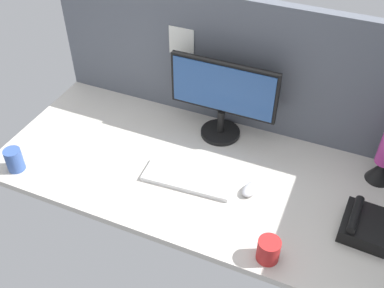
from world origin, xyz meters
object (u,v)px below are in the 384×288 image
Objects in this scene: mug_ceramic_blue at (14,160)px; desk_phone at (365,225)px; mug_red_plastic at (268,250)px; monitor at (223,95)px; mouse at (251,189)px; keyboard at (188,179)px.

mug_ceramic_blue is 0.51× the size of desk_phone.
monitor is at bearing 124.02° from mug_red_plastic.
mouse is 1.08× the size of mug_red_plastic.
mouse is 0.95× the size of mug_ceramic_blue.
keyboard is at bearing -178.43° from desk_phone.
mug_ceramic_blue is at bearing 179.30° from mug_red_plastic.
desk_phone reaches higher than keyboard.
mug_ceramic_blue is (-69.28, -22.09, 4.05)cm from keyboard.
mug_red_plastic is at bearing -45.90° from mouse.
monitor is 5.38× the size of mug_red_plastic.
keyboard is 3.85× the size of mouse.
keyboard is at bearing -92.39° from monitor.
mouse is at bearing -51.26° from monitor.
mug_red_plastic is 0.88× the size of mug_ceramic_blue.
mug_ceramic_blue is at bearing -148.64° from mouse.
mouse is at bearing 177.05° from desk_phone.
monitor is at bearing 38.49° from mug_ceramic_blue.
mug_ceramic_blue is (-70.70, -56.21, -16.00)cm from monitor.
keyboard is 3.67× the size of mug_ceramic_blue.
keyboard is 1.85× the size of desk_phone.
desk_phone is at bearing 12.93° from mouse.
monitor is 4.74× the size of mug_ceramic_blue.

